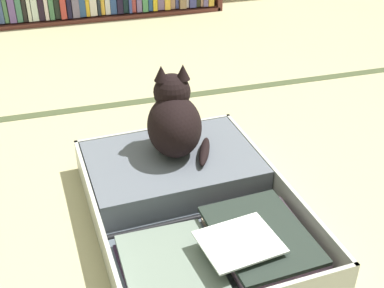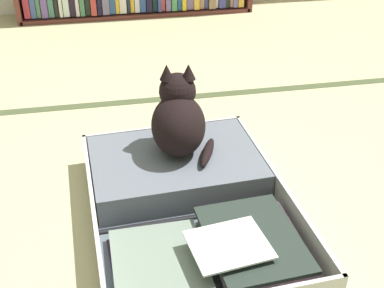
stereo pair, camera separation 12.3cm
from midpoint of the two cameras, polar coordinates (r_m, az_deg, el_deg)
The scene contains 4 objects.
ground_plane at distance 1.49m, azimuth 0.93°, elevation -11.82°, with size 10.00×10.00×0.00m, color tan.
tatami_border at distance 2.29m, azimuth -6.39°, elevation 4.88°, with size 4.80×0.05×0.00m.
open_suitcase at distance 1.60m, azimuth -2.58°, elevation -6.09°, with size 0.63×0.86×0.12m.
black_cat at distance 1.65m, azimuth -4.16°, elevation 2.63°, with size 0.24×0.26×0.29m.
Camera 1 is at (-0.39, -1.02, 1.03)m, focal length 47.43 mm.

